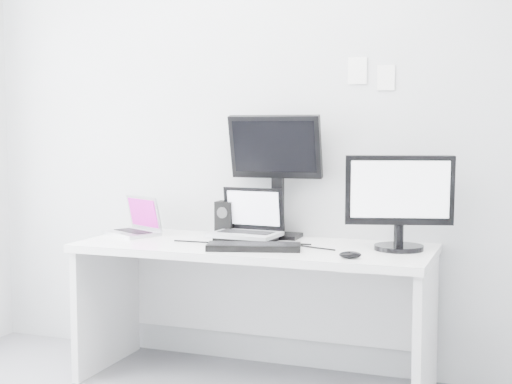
{
  "coord_description": "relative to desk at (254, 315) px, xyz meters",
  "views": [
    {
      "loc": [
        1.28,
        -2.18,
        1.32
      ],
      "look_at": [
        0.02,
        1.23,
        1.0
      ],
      "focal_mm": 51.01,
      "sensor_mm": 36.0,
      "label": 1
    }
  ],
  "objects": [
    {
      "name": "samsung_monitor",
      "position": [
        0.72,
        0.08,
        0.6
      ],
      "size": [
        0.57,
        0.37,
        0.48
      ],
      "primitive_type": "cube",
      "rotation": [
        0.0,
        0.0,
        0.28
      ],
      "color": "black",
      "rests_on": "desk"
    },
    {
      "name": "desk",
      "position": [
        0.0,
        0.0,
        0.0
      ],
      "size": [
        1.8,
        0.7,
        0.73
      ],
      "primitive_type": "cube",
      "color": "white",
      "rests_on": "ground"
    },
    {
      "name": "keyboard",
      "position": [
        0.06,
        -0.16,
        0.38
      ],
      "size": [
        0.48,
        0.28,
        0.03
      ],
      "primitive_type": "cube",
      "rotation": [
        0.0,
        0.0,
        0.28
      ],
      "color": "black",
      "rests_on": "desk"
    },
    {
      "name": "back_wall",
      "position": [
        0.0,
        0.35,
        0.99
      ],
      "size": [
        3.6,
        0.0,
        3.6
      ],
      "primitive_type": "plane",
      "rotation": [
        1.57,
        0.0,
        0.0
      ],
      "color": "silver",
      "rests_on": "ground"
    },
    {
      "name": "macbook",
      "position": [
        -0.76,
        0.07,
        0.48
      ],
      "size": [
        0.37,
        0.34,
        0.22
      ],
      "primitive_type": "cube",
      "rotation": [
        0.0,
        0.0,
        -0.49
      ],
      "color": "#B7B7BC",
      "rests_on": "desk"
    },
    {
      "name": "speaker",
      "position": [
        -0.24,
        0.21,
        0.46
      ],
      "size": [
        0.1,
        0.1,
        0.19
      ],
      "primitive_type": "cube",
      "rotation": [
        0.0,
        0.0,
        0.05
      ],
      "color": "black",
      "rests_on": "desk"
    },
    {
      "name": "rear_monitor",
      "position": [
        0.03,
        0.26,
        0.7
      ],
      "size": [
        0.51,
        0.2,
        0.68
      ],
      "primitive_type": "cube",
      "rotation": [
        0.0,
        0.0,
        0.03
      ],
      "color": "black",
      "rests_on": "desk"
    },
    {
      "name": "mouse",
      "position": [
        0.55,
        -0.23,
        0.38
      ],
      "size": [
        0.12,
        0.09,
        0.03
      ],
      "primitive_type": "ellipsoid",
      "rotation": [
        0.0,
        0.0,
        0.26
      ],
      "color": "black",
      "rests_on": "desk"
    },
    {
      "name": "wall_note_1",
      "position": [
        0.6,
        0.34,
        1.22
      ],
      "size": [
        0.09,
        0.0,
        0.13
      ],
      "primitive_type": "cube",
      "color": "white",
      "rests_on": "back_wall"
    },
    {
      "name": "dell_laptop",
      "position": [
        -0.07,
        0.06,
        0.51
      ],
      "size": [
        0.36,
        0.29,
        0.29
      ],
      "primitive_type": "cube",
      "rotation": [
        0.0,
        0.0,
        -0.06
      ],
      "color": "#A2A4A9",
      "rests_on": "desk"
    },
    {
      "name": "wall_note_0",
      "position": [
        0.45,
        0.34,
        1.26
      ],
      "size": [
        0.1,
        0.0,
        0.14
      ],
      "primitive_type": "cube",
      "color": "white",
      "rests_on": "back_wall"
    }
  ]
}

